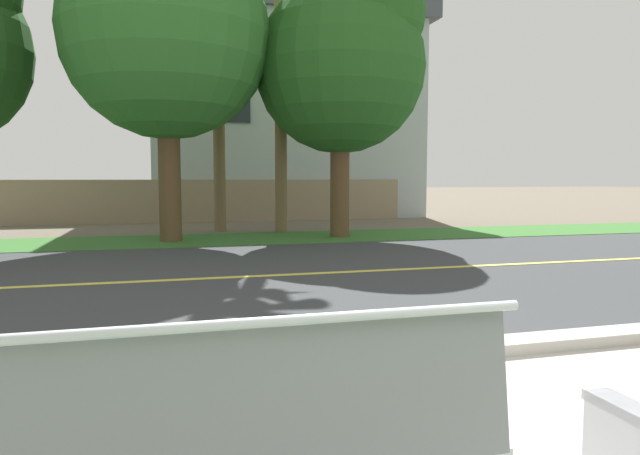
{
  "coord_description": "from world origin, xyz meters",
  "views": [
    {
      "loc": [
        -1.57,
        -1.67,
        1.45
      ],
      "look_at": [
        -0.2,
        3.3,
        1.0
      ],
      "focal_mm": 31.63,
      "sensor_mm": 36.0,
      "label": 1
    }
  ],
  "objects": [
    {
      "name": "house_across_street",
      "position": [
        2.86,
        20.48,
        3.92
      ],
      "size": [
        10.47,
        6.91,
        7.75
      ],
      "color": "#A3ADB2",
      "rests_on": "ground_plane"
    },
    {
      "name": "far_verge_grass",
      "position": [
        0.0,
        11.73,
        0.01
      ],
      "size": [
        48.0,
        2.8,
        0.02
      ],
      "primitive_type": "cube",
      "color": "#38702D",
      "rests_on": "ground_plane"
    },
    {
      "name": "shade_tree_left",
      "position": [
        -1.32,
        11.56,
        4.97
      ],
      "size": [
        4.64,
        4.64,
        7.65
      ],
      "color": "brown",
      "rests_on": "ground_plane"
    },
    {
      "name": "curb_edge",
      "position": [
        0.0,
        2.35,
        0.06
      ],
      "size": [
        44.0,
        0.3,
        0.11
      ],
      "primitive_type": "cube",
      "color": "#ADA89E",
      "rests_on": "ground_plane"
    },
    {
      "name": "street_asphalt",
      "position": [
        0.0,
        6.5,
        0.0
      ],
      "size": [
        52.0,
        8.0,
        0.01
      ],
      "primitive_type": "cube",
      "color": "#383A3D",
      "rests_on": "ground_plane"
    },
    {
      "name": "ground_plane",
      "position": [
        0.0,
        8.0,
        0.0
      ],
      "size": [
        140.0,
        140.0,
        0.0
      ],
      "primitive_type": "plane",
      "color": "#665B4C"
    },
    {
      "name": "shade_tree_centre",
      "position": [
        2.7,
        11.47,
        4.39
      ],
      "size": [
        4.09,
        4.09,
        6.75
      ],
      "color": "brown",
      "rests_on": "ground_plane"
    },
    {
      "name": "road_centre_line",
      "position": [
        0.0,
        6.5,
        0.01
      ],
      "size": [
        48.0,
        0.14,
        0.01
      ],
      "primitive_type": "cube",
      "color": "#E0CC4C",
      "rests_on": "ground_plane"
    },
    {
      "name": "garden_wall",
      "position": [
        -0.02,
        17.28,
        0.7
      ],
      "size": [
        13.0,
        0.36,
        1.4
      ],
      "primitive_type": "cube",
      "color": "gray",
      "rests_on": "ground_plane"
    }
  ]
}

